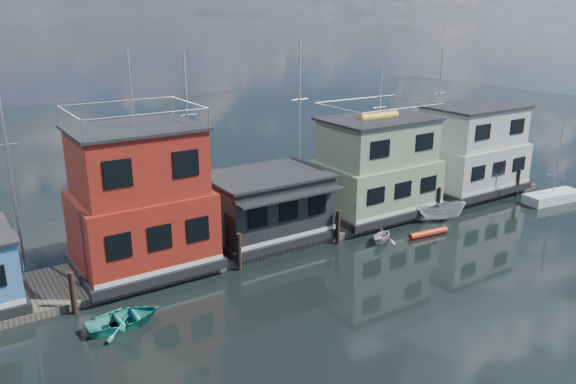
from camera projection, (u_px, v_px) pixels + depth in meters
ground at (406, 320)px, 26.55m from camera, size 160.00×160.00×0.00m
dock at (274, 236)px, 36.08m from camera, size 48.00×5.00×0.40m
houseboat_red at (140, 202)px, 30.50m from camera, size 7.40×5.90×11.86m
houseboat_dark at (267, 205)px, 35.14m from camera, size 7.40×6.10×4.06m
houseboat_green at (376, 167)px, 39.47m from camera, size 8.40×5.90×7.03m
houseboat_white at (471, 150)px, 44.66m from camera, size 8.40×5.90×6.66m
pilings at (293, 238)px, 33.40m from camera, size 42.28×0.28×2.20m
background_masts at (285, 131)px, 41.72m from camera, size 36.40×0.16×12.00m
red_kayak at (428, 233)px, 36.56m from camera, size 2.96×0.74×0.43m
dinghy_white at (382, 235)px, 35.39m from camera, size 2.53×2.38×1.06m
motorboat at (439, 211)px, 39.18m from camera, size 3.81×3.17×1.41m
day_sailer at (552, 196)px, 43.21m from camera, size 4.98×2.19×7.60m
dinghy_teal at (124, 319)px, 26.02m from camera, size 3.57×2.62×0.72m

